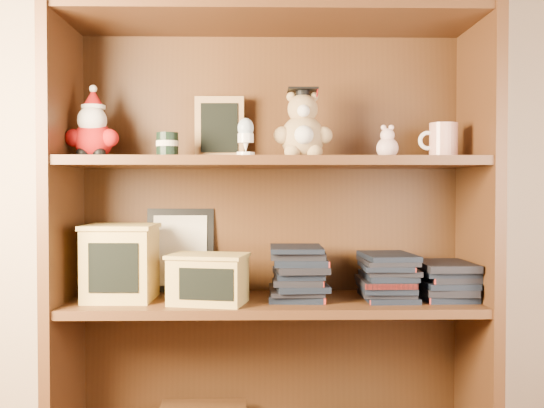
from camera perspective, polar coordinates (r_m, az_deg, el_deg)
The scene contains 16 objects.
bookcase at distance 1.84m, azimuth -0.11°, elevation -1.24°, with size 1.20×0.35×1.60m.
shelf_lower at distance 1.82m, azimuth -0.00°, elevation -8.92°, with size 1.14×0.33×0.02m.
shelf_upper at distance 1.79m, azimuth -0.00°, elevation 3.76°, with size 1.14×0.33×0.02m.
santa_plush at distance 1.85m, azimuth -15.76°, elevation 6.38°, with size 0.15×0.11×0.21m.
teachers_tin at distance 1.81m, azimuth -9.36°, elevation 5.25°, with size 0.06×0.06×0.07m.
chalkboard_plaque at distance 1.92m, azimuth -4.72°, elevation 6.70°, with size 0.15×0.08×0.19m.
egg_cup at distance 1.72m, azimuth -2.37°, elevation 6.13°, with size 0.05×0.05×0.10m.
grad_teddy_bear at distance 1.80m, azimuth 2.77°, elevation 6.58°, with size 0.16×0.14×0.20m.
pink_figurine at distance 1.83m, azimuth 10.30°, elevation 5.22°, with size 0.06×0.06×0.10m.
teacher_mug at distance 1.87m, azimuth 15.04°, elevation 5.51°, with size 0.11×0.08×0.10m.
certificate_frame at distance 1.95m, azimuth -8.22°, elevation -4.12°, with size 0.20×0.05×0.25m.
treats_box at distance 1.84m, azimuth -13.40°, elevation -5.06°, with size 0.20×0.20×0.21m.
pencils_box at distance 1.75m, azimuth -5.73°, elevation -6.66°, with size 0.23×0.19×0.14m.
book_stack_left at distance 1.81m, azimuth 2.26°, elevation -6.28°, with size 0.14×0.20×0.14m.
book_stack_mid at distance 1.84m, azimuth 10.36°, elevation -6.16°, with size 0.14×0.20×0.14m.
book_stack_right at distance 1.89m, azimuth 15.38°, elevation -6.75°, with size 0.14×0.20×0.10m.
Camera 1 is at (-0.14, -0.49, 0.87)m, focal length 42.00 mm.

